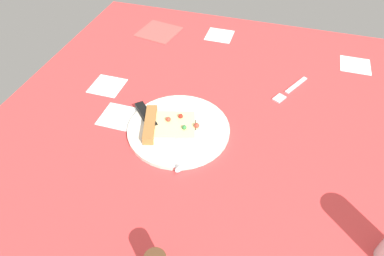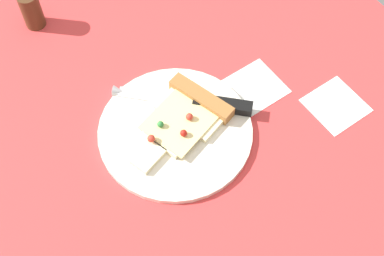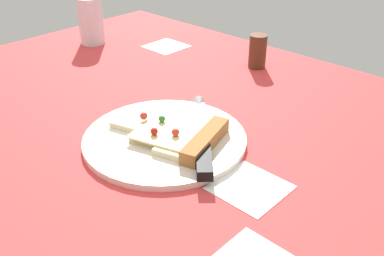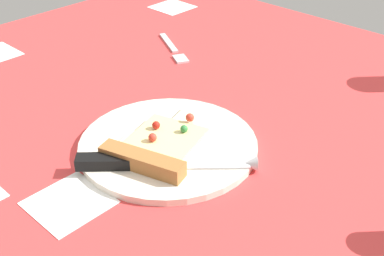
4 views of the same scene
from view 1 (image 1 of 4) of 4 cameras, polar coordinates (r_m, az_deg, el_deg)
name	(u,v)px [view 1 (image 1 of 4)]	position (r cm, az deg, el deg)	size (l,w,h in cm)	color
ground_plane	(211,121)	(89.13, 3.20, 1.26)	(111.82, 111.82, 3.00)	#D13838
plate	(179,129)	(83.94, -2.29, -0.17)	(25.54, 25.54, 1.02)	silver
pizza_slice	(168,125)	(83.18, -4.07, 0.48)	(18.90, 13.67, 2.56)	beige
knife	(153,127)	(83.27, -6.60, 0.12)	(18.36, 18.55, 2.45)	silver
fork	(289,90)	(99.81, 16.22, 6.24)	(8.82, 14.34, 0.80)	silver
napkin	(159,31)	(124.91, -5.68, 16.03)	(13.00, 13.00, 0.40)	#E54C47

